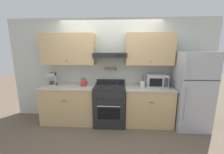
% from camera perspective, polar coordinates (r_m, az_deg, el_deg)
% --- Properties ---
extents(ground_plane, '(16.00, 16.00, 0.00)m').
position_cam_1_polar(ground_plane, '(3.38, -1.25, -20.73)').
color(ground_plane, brown).
extents(wall_back, '(5.20, 0.46, 2.55)m').
position_cam_1_polar(wall_back, '(3.49, -1.24, 5.92)').
color(wall_back, silver).
rests_on(wall_back, ground_plane).
extents(counter_left, '(1.30, 0.66, 0.92)m').
position_cam_1_polar(counter_left, '(3.67, -17.15, -10.51)').
color(counter_left, tan).
rests_on(counter_left, ground_plane).
extents(counter_right, '(1.12, 0.66, 0.92)m').
position_cam_1_polar(counter_right, '(3.53, 14.68, -11.29)').
color(counter_right, tan).
rests_on(counter_right, ground_plane).
extents(stove_range, '(0.73, 0.71, 1.03)m').
position_cam_1_polar(stove_range, '(3.43, -0.90, -11.26)').
color(stove_range, '#232326').
rests_on(stove_range, ground_plane).
extents(refrigerator, '(0.72, 0.76, 1.75)m').
position_cam_1_polar(refrigerator, '(3.65, 29.89, -4.79)').
color(refrigerator, '#ADAFB5').
rests_on(refrigerator, ground_plane).
extents(tea_kettle, '(0.20, 0.15, 0.20)m').
position_cam_1_polar(tea_kettle, '(3.43, -11.63, -2.36)').
color(tea_kettle, red).
rests_on(tea_kettle, counter_left).
extents(coffee_maker, '(0.17, 0.22, 0.31)m').
position_cam_1_polar(coffee_maker, '(3.73, -23.58, -0.76)').
color(coffee_maker, '#ADAFB5').
rests_on(coffee_maker, counter_left).
extents(microwave, '(0.47, 0.37, 0.29)m').
position_cam_1_polar(microwave, '(3.44, 17.97, -1.49)').
color(microwave, '#ADAFB5').
rests_on(microwave, counter_right).
extents(utensil_crock, '(0.11, 0.11, 0.29)m').
position_cam_1_polar(utensil_crock, '(3.37, 12.63, -2.71)').
color(utensil_crock, silver).
rests_on(utensil_crock, counter_right).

